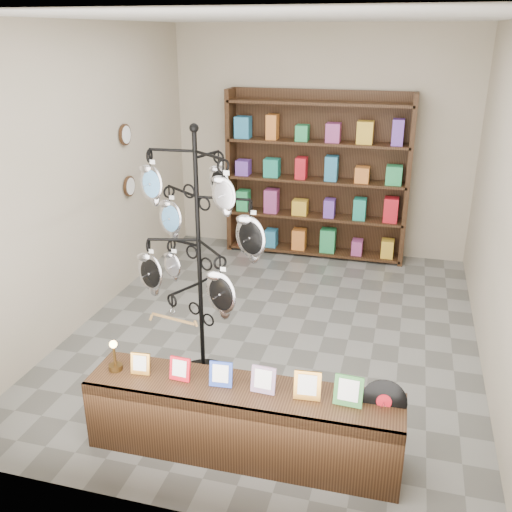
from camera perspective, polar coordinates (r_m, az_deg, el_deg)
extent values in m
plane|color=slate|center=(5.97, 1.98, -7.42)|extent=(5.00, 5.00, 0.00)
plane|color=#B6A692|center=(7.80, 6.46, 11.16)|extent=(4.00, 0.00, 4.00)
plane|color=#B6A692|center=(3.17, -8.25, -4.78)|extent=(4.00, 0.00, 4.00)
plane|color=#B6A692|center=(6.16, -16.42, 7.62)|extent=(0.00, 5.00, 5.00)
plane|color=#B6A692|center=(5.34, 23.64, 4.62)|extent=(0.00, 5.00, 5.00)
plane|color=white|center=(5.22, 2.43, 22.73)|extent=(5.00, 5.00, 0.00)
cylinder|color=black|center=(5.27, -5.26, -11.65)|extent=(0.57, 0.57, 0.03)
cylinder|color=black|center=(4.76, -5.69, -0.74)|extent=(0.05, 0.05, 2.19)
sphere|color=black|center=(4.46, -6.23, 12.61)|extent=(0.07, 0.07, 0.07)
ellipsoid|color=silver|center=(5.10, -3.97, -4.13)|extent=(0.12, 0.07, 0.23)
cube|color=tan|center=(4.74, -8.29, -6.24)|extent=(0.41, 0.10, 0.04)
cube|color=black|center=(4.28, -1.37, -16.16)|extent=(2.26, 0.50, 0.55)
cube|color=gold|center=(4.31, -11.48, -10.51)|extent=(0.14, 0.05, 0.16)
cube|color=red|center=(4.19, -7.61, -11.13)|extent=(0.15, 0.06, 0.17)
cube|color=#263FA5|center=(4.10, -3.53, -11.72)|extent=(0.16, 0.06, 0.18)
cube|color=#E54C33|center=(4.03, 0.74, -12.28)|extent=(0.18, 0.06, 0.19)
cube|color=gold|center=(3.97, 5.17, -12.78)|extent=(0.19, 0.06, 0.20)
cube|color=#337233|center=(3.95, 9.24, -13.17)|extent=(0.20, 0.07, 0.21)
cylinder|color=black|center=(4.03, 12.68, -14.00)|extent=(0.31, 0.07, 0.30)
cylinder|color=red|center=(4.03, 12.68, -14.02)|extent=(0.10, 0.03, 0.10)
cylinder|color=#483214|center=(4.43, -13.86, -10.74)|extent=(0.10, 0.10, 0.04)
cylinder|color=#483214|center=(4.38, -13.97, -9.72)|extent=(0.02, 0.02, 0.14)
sphere|color=#FFBF59|center=(4.33, -14.09, -8.55)|extent=(0.06, 0.06, 0.06)
cube|color=black|center=(7.83, 6.27, 8.21)|extent=(2.40, 0.04, 2.20)
cube|color=black|center=(7.94, -2.44, 8.51)|extent=(0.06, 0.36, 2.20)
cube|color=black|center=(7.58, 14.96, 7.17)|extent=(0.06, 0.36, 2.20)
cube|color=black|center=(7.98, 5.78, 0.60)|extent=(2.36, 0.36, 0.04)
cube|color=black|center=(7.82, 5.92, 4.03)|extent=(2.36, 0.36, 0.03)
cube|color=black|center=(7.69, 6.06, 7.58)|extent=(2.36, 0.36, 0.04)
cube|color=black|center=(7.58, 6.21, 11.25)|extent=(2.36, 0.36, 0.04)
cube|color=black|center=(7.51, 6.36, 15.00)|extent=(2.36, 0.36, 0.04)
cylinder|color=black|center=(6.76, -12.96, 11.74)|extent=(0.03, 0.24, 0.24)
cylinder|color=black|center=(6.89, -12.55, 6.83)|extent=(0.03, 0.24, 0.24)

